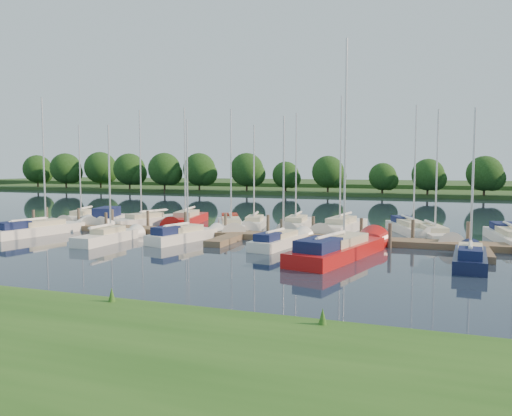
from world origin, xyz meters
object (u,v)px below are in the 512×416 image
(dock, at_px, (237,236))
(motorboat, at_px, (106,220))
(sailboat_n_0, at_px, (82,219))
(sailboat_n_5, at_px, (254,225))
(sailboat_s_2, at_px, (184,236))

(dock, xyz_separation_m, motorboat, (-14.22, 3.99, 0.18))
(sailboat_n_0, bearing_deg, dock, 147.94)
(dock, relative_size, motorboat, 5.81)
(motorboat, bearing_deg, sailboat_n_0, -35.73)
(sailboat_n_5, bearing_deg, sailboat_n_0, -8.24)
(sailboat_n_0, bearing_deg, sailboat_n_5, 168.27)
(motorboat, xyz_separation_m, sailboat_n_5, (13.28, 2.39, -0.11))
(sailboat_n_0, relative_size, sailboat_s_2, 1.07)
(sailboat_n_0, relative_size, motorboat, 1.37)
(sailboat_n_0, xyz_separation_m, motorboat, (3.53, -1.21, 0.10))
(sailboat_n_0, height_order, motorboat, sailboat_n_0)
(sailboat_n_5, xyz_separation_m, sailboat_s_2, (-2.05, -8.78, 0.05))
(motorboat, height_order, sailboat_n_5, sailboat_n_5)
(sailboat_s_2, bearing_deg, sailboat_n_5, 91.17)
(sailboat_n_0, xyz_separation_m, sailboat_n_5, (16.81, 1.18, -0.01))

